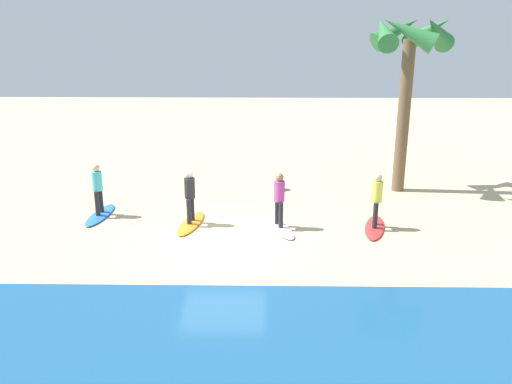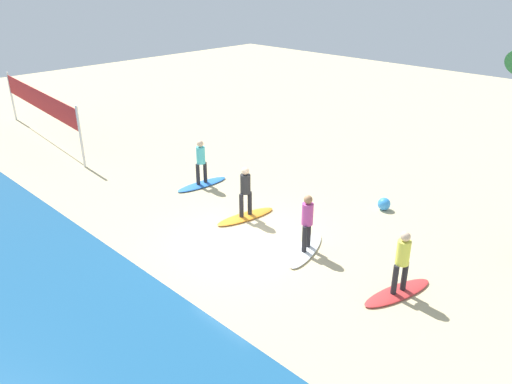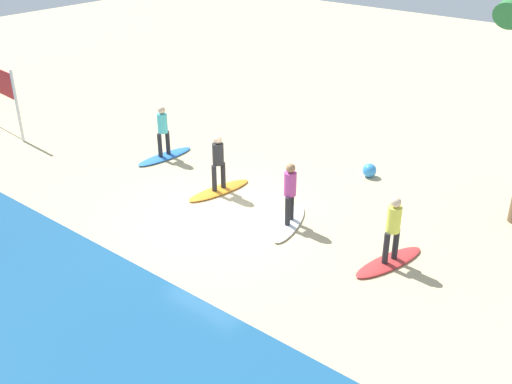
{
  "view_description": "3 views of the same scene",
  "coord_description": "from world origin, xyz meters",
  "px_view_note": "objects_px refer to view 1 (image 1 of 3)",
  "views": [
    {
      "loc": [
        -1.2,
        14.17,
        5.93
      ],
      "look_at": [
        -0.95,
        -0.86,
        1.13
      ],
      "focal_mm": 37.34,
      "sensor_mm": 36.0,
      "label": 1
    },
    {
      "loc": [
        -9.12,
        8.76,
        7.24
      ],
      "look_at": [
        0.65,
        -1.12,
        1.01
      ],
      "focal_mm": 34.84,
      "sensor_mm": 36.0,
      "label": 2
    },
    {
      "loc": [
        -9.67,
        10.36,
        7.87
      ],
      "look_at": [
        -1.32,
        0.16,
        1.22
      ],
      "focal_mm": 42.78,
      "sensor_mm": 36.0,
      "label": 3
    }
  ],
  "objects_px": {
    "surfboard_red": "(374,227)",
    "surfer_white": "(279,196)",
    "surfboard_white": "(279,227)",
    "surfer_blue": "(97,185)",
    "palm_tree": "(409,49)",
    "beach_ball": "(280,184)",
    "surfboard_blue": "(100,215)",
    "surfboard_orange": "(191,223)",
    "surfer_orange": "(190,193)",
    "surfer_red": "(377,196)"
  },
  "relations": [
    {
      "from": "surfboard_white",
      "to": "beach_ball",
      "type": "height_order",
      "value": "beach_ball"
    },
    {
      "from": "surfboard_white",
      "to": "surfer_orange",
      "type": "xyz_separation_m",
      "value": [
        2.69,
        -0.26,
        0.99
      ]
    },
    {
      "from": "surfer_white",
      "to": "beach_ball",
      "type": "height_order",
      "value": "surfer_white"
    },
    {
      "from": "beach_ball",
      "to": "surfboard_blue",
      "type": "bearing_deg",
      "value": 26.59
    },
    {
      "from": "surfboard_white",
      "to": "surfer_blue",
      "type": "bearing_deg",
      "value": -118.66
    },
    {
      "from": "surfer_white",
      "to": "beach_ball",
      "type": "relative_size",
      "value": 3.9
    },
    {
      "from": "surfboard_white",
      "to": "surfer_orange",
      "type": "distance_m",
      "value": 2.88
    },
    {
      "from": "surfer_orange",
      "to": "surfboard_orange",
      "type": "bearing_deg",
      "value": 0.0
    },
    {
      "from": "surfboard_red",
      "to": "surfboard_white",
      "type": "distance_m",
      "value": 2.88
    },
    {
      "from": "surfboard_red",
      "to": "palm_tree",
      "type": "xyz_separation_m",
      "value": [
        -1.61,
        -3.9,
        5.03
      ]
    },
    {
      "from": "surfer_red",
      "to": "surfboard_orange",
      "type": "xyz_separation_m",
      "value": [
        5.57,
        -0.25,
        -0.99
      ]
    },
    {
      "from": "palm_tree",
      "to": "beach_ball",
      "type": "relative_size",
      "value": 15.07
    },
    {
      "from": "surfboard_red",
      "to": "palm_tree",
      "type": "relative_size",
      "value": 0.33
    },
    {
      "from": "surfer_blue",
      "to": "palm_tree",
      "type": "xyz_separation_m",
      "value": [
        -10.19,
        -2.96,
        4.04
      ]
    },
    {
      "from": "surfer_white",
      "to": "beach_ball",
      "type": "xyz_separation_m",
      "value": [
        -0.13,
        -3.87,
        -0.83
      ]
    },
    {
      "from": "surfer_orange",
      "to": "beach_ball",
      "type": "xyz_separation_m",
      "value": [
        -2.82,
        -3.62,
        -0.83
      ]
    },
    {
      "from": "surfboard_orange",
      "to": "surfboard_blue",
      "type": "xyz_separation_m",
      "value": [
        3.01,
        -0.7,
        0.0
      ]
    },
    {
      "from": "palm_tree",
      "to": "surfer_orange",
      "type": "bearing_deg",
      "value": 26.99
    },
    {
      "from": "surfboard_orange",
      "to": "surfer_orange",
      "type": "xyz_separation_m",
      "value": [
        -0.0,
        0.0,
        0.99
      ]
    },
    {
      "from": "surfer_red",
      "to": "surfboard_white",
      "type": "bearing_deg",
      "value": 0.19
    },
    {
      "from": "surfer_red",
      "to": "surfboard_red",
      "type": "bearing_deg",
      "value": -90.0
    },
    {
      "from": "palm_tree",
      "to": "beach_ball",
      "type": "height_order",
      "value": "palm_tree"
    },
    {
      "from": "surfer_blue",
      "to": "palm_tree",
      "type": "height_order",
      "value": "palm_tree"
    },
    {
      "from": "surfer_orange",
      "to": "surfboard_red",
      "type": "bearing_deg",
      "value": 177.45
    },
    {
      "from": "surfer_orange",
      "to": "beach_ball",
      "type": "relative_size",
      "value": 3.9
    },
    {
      "from": "surfer_white",
      "to": "surfboard_blue",
      "type": "xyz_separation_m",
      "value": [
        5.7,
        -0.96,
        -0.99
      ]
    },
    {
      "from": "surfboard_red",
      "to": "beach_ball",
      "type": "relative_size",
      "value": 4.99
    },
    {
      "from": "surfboard_orange",
      "to": "palm_tree",
      "type": "xyz_separation_m",
      "value": [
        -7.18,
        -3.66,
        5.03
      ]
    },
    {
      "from": "surfer_blue",
      "to": "beach_ball",
      "type": "height_order",
      "value": "surfer_blue"
    },
    {
      "from": "surfer_white",
      "to": "surfer_orange",
      "type": "xyz_separation_m",
      "value": [
        2.69,
        -0.26,
        0.0
      ]
    },
    {
      "from": "surfboard_red",
      "to": "beach_ball",
      "type": "bearing_deg",
      "value": -130.38
    },
    {
      "from": "surfboard_orange",
      "to": "surfer_blue",
      "type": "distance_m",
      "value": 3.25
    },
    {
      "from": "surfboard_orange",
      "to": "surfboard_red",
      "type": "bearing_deg",
      "value": 97.18
    },
    {
      "from": "surfer_red",
      "to": "surfboard_orange",
      "type": "bearing_deg",
      "value": -2.55
    },
    {
      "from": "surfer_orange",
      "to": "surfboard_blue",
      "type": "xyz_separation_m",
      "value": [
        3.01,
        -0.7,
        -0.99
      ]
    },
    {
      "from": "surfboard_red",
      "to": "surfer_orange",
      "type": "distance_m",
      "value": 5.66
    },
    {
      "from": "surfboard_white",
      "to": "surfboard_orange",
      "type": "distance_m",
      "value": 2.7
    },
    {
      "from": "surfboard_blue",
      "to": "beach_ball",
      "type": "xyz_separation_m",
      "value": [
        -5.83,
        -2.92,
        0.17
      ]
    },
    {
      "from": "surfboard_red",
      "to": "surfer_white",
      "type": "xyz_separation_m",
      "value": [
        2.88,
        0.01,
        0.99
      ]
    },
    {
      "from": "surfboard_white",
      "to": "palm_tree",
      "type": "relative_size",
      "value": 0.33
    },
    {
      "from": "surfer_white",
      "to": "palm_tree",
      "type": "height_order",
      "value": "palm_tree"
    },
    {
      "from": "surfboard_white",
      "to": "surfboard_blue",
      "type": "bearing_deg",
      "value": -118.66
    },
    {
      "from": "surfer_blue",
      "to": "palm_tree",
      "type": "distance_m",
      "value": 11.35
    },
    {
      "from": "surfboard_white",
      "to": "surfboard_orange",
      "type": "bearing_deg",
      "value": -114.64
    },
    {
      "from": "surfboard_white",
      "to": "surfer_blue",
      "type": "relative_size",
      "value": 1.28
    },
    {
      "from": "surfboard_red",
      "to": "surfer_white",
      "type": "distance_m",
      "value": 3.05
    },
    {
      "from": "surfboard_orange",
      "to": "palm_tree",
      "type": "height_order",
      "value": "palm_tree"
    },
    {
      "from": "surfer_red",
      "to": "surfboard_blue",
      "type": "relative_size",
      "value": 0.78
    },
    {
      "from": "surfer_orange",
      "to": "beach_ball",
      "type": "distance_m",
      "value": 4.66
    },
    {
      "from": "surfboard_orange",
      "to": "beach_ball",
      "type": "bearing_deg",
      "value": 151.82
    }
  ]
}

